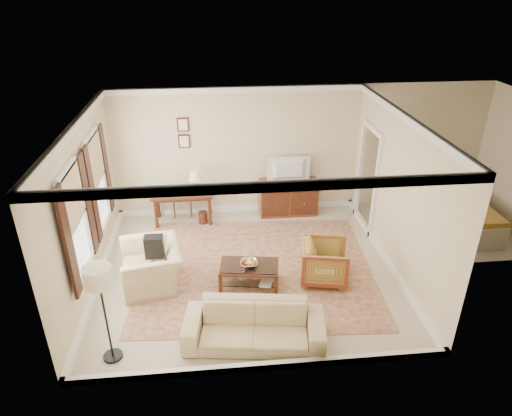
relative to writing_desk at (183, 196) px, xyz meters
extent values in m
cube|color=beige|center=(1.25, -2.07, -0.61)|extent=(5.50, 5.00, 0.01)
cube|color=white|center=(1.25, -2.07, 2.29)|extent=(5.50, 5.00, 0.01)
cube|color=beige|center=(1.25, 0.43, 0.84)|extent=(5.50, 0.01, 2.90)
cube|color=beige|center=(1.25, -4.57, 0.84)|extent=(5.50, 0.01, 2.90)
cube|color=beige|center=(-1.50, -2.07, 0.84)|extent=(0.01, 5.00, 2.90)
cube|color=beige|center=(4.00, -2.07, 0.84)|extent=(0.01, 5.00, 2.90)
cube|color=beige|center=(5.50, -0.92, -0.61)|extent=(3.00, 2.70, 0.01)
cube|color=brown|center=(1.42, -2.05, -0.61)|extent=(4.53, 3.95, 0.01)
cube|color=#4B2315|center=(0.00, 0.00, 0.09)|extent=(1.33, 0.66, 0.05)
cylinder|color=#4B2315|center=(-0.58, -0.25, -0.28)|extent=(0.07, 0.07, 0.68)
cylinder|color=#4B2315|center=(0.58, -0.25, -0.28)|extent=(0.07, 0.07, 0.68)
cylinder|color=#4B2315|center=(-0.58, 0.25, -0.28)|extent=(0.07, 0.07, 0.68)
cylinder|color=#4B2315|center=(0.58, 0.25, -0.28)|extent=(0.07, 0.07, 0.68)
cube|color=brown|center=(2.39, 0.15, -0.21)|extent=(1.32, 0.51, 0.81)
imported|color=black|center=(2.39, 0.13, 0.66)|extent=(0.92, 0.53, 0.12)
cube|color=#4B2315|center=(1.25, -2.54, -0.22)|extent=(1.10, 0.75, 0.04)
cube|color=silver|center=(1.25, -2.54, -0.19)|extent=(1.03, 0.68, 0.01)
cube|color=silver|center=(1.25, -2.54, -0.47)|extent=(1.01, 0.66, 0.02)
cube|color=#4B2315|center=(0.73, -2.73, -0.42)|extent=(0.07, 0.07, 0.39)
cube|color=#4B2315|center=(1.69, -2.88, -0.42)|extent=(0.07, 0.07, 0.39)
cube|color=#4B2315|center=(0.82, -2.20, -0.42)|extent=(0.07, 0.07, 0.39)
cube|color=#4B2315|center=(1.77, -2.35, -0.42)|extent=(0.07, 0.07, 0.39)
imported|color=silver|center=(1.25, -2.56, -0.13)|extent=(0.42, 0.42, 0.10)
imported|color=brown|center=(1.04, -2.48, -0.44)|extent=(0.27, 0.14, 0.38)
imported|color=brown|center=(1.43, -2.69, -0.45)|extent=(0.27, 0.11, 0.38)
imported|color=maroon|center=(2.61, -2.50, -0.20)|extent=(0.90, 0.94, 0.83)
imported|color=tan|center=(-0.47, -2.32, -0.11)|extent=(0.94, 1.27, 1.01)
cube|color=black|center=(-0.39, -2.25, 0.14)|extent=(0.27, 0.35, 0.40)
imported|color=tan|center=(1.20, -3.97, -0.21)|extent=(2.15, 0.89, 0.82)
cylinder|color=black|center=(-0.88, -4.07, -0.59)|extent=(0.28, 0.28, 0.04)
cylinder|color=black|center=(-0.88, -4.07, 0.06)|extent=(0.03, 0.03, 1.32)
cylinder|color=silver|center=(-0.88, -4.07, 0.81)|extent=(0.39, 0.39, 0.28)
camera|label=1|loc=(0.69, -9.19, 4.35)|focal=32.00mm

